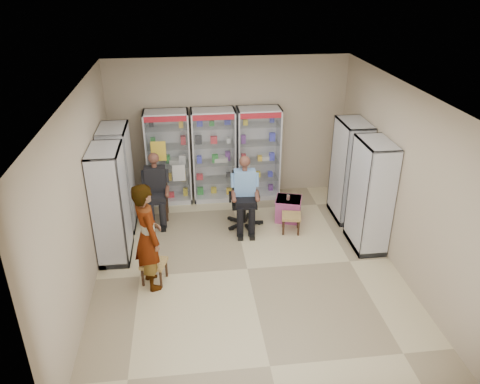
{
  "coord_description": "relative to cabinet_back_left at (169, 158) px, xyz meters",
  "views": [
    {
      "loc": [
        -0.91,
        -6.48,
        4.63
      ],
      "look_at": [
        -0.04,
        0.7,
        1.11
      ],
      "focal_mm": 35.0,
      "sensor_mm": 36.0,
      "label": 1
    }
  ],
  "objects": [
    {
      "name": "woven_stool_b",
      "position": [
        -0.23,
        -2.88,
        -0.81
      ],
      "size": [
        0.46,
        0.46,
        0.37
      ],
      "primitive_type": "cube",
      "rotation": [
        0.0,
        0.0,
        -0.27
      ],
      "color": "#AA8647",
      "rests_on": "floor"
    },
    {
      "name": "cabinet_back_left",
      "position": [
        0.0,
        0.0,
        0.0
      ],
      "size": [
        0.9,
        0.5,
        2.0
      ],
      "primitive_type": "cube",
      "color": "#AFB0B7",
      "rests_on": "floor"
    },
    {
      "name": "tea_glass",
      "position": [
        2.32,
        -1.16,
        -0.49
      ],
      "size": [
        0.07,
        0.07,
        0.1
      ],
      "primitive_type": "cylinder",
      "color": "#522907",
      "rests_on": "pink_trunk"
    },
    {
      "name": "cabinet_right_near",
      "position": [
        3.53,
        -2.23,
        0.0
      ],
      "size": [
        0.9,
        0.5,
        2.0
      ],
      "primitive_type": "cube",
      "rotation": [
        0.0,
        0.0,
        1.57
      ],
      "color": "silver",
      "rests_on": "floor"
    },
    {
      "name": "office_chair",
      "position": [
        1.44,
        -1.25,
        -0.45
      ],
      "size": [
        0.63,
        0.63,
        1.09
      ],
      "primitive_type": "cube",
      "rotation": [
        0.0,
        0.0,
        -0.06
      ],
      "color": "black",
      "rests_on": "floor"
    },
    {
      "name": "woven_stool_a",
      "position": [
        2.3,
        -1.6,
        -0.82
      ],
      "size": [
        0.42,
        0.42,
        0.35
      ],
      "primitive_type": "cube",
      "rotation": [
        0.0,
        0.0,
        -0.2
      ],
      "color": "olive",
      "rests_on": "floor"
    },
    {
      "name": "cabinet_right_far",
      "position": [
        3.53,
        -1.13,
        0.0
      ],
      "size": [
        0.9,
        0.5,
        2.0
      ],
      "primitive_type": "cube",
      "rotation": [
        0.0,
        0.0,
        1.57
      ],
      "color": "#9EA1A5",
      "rests_on": "floor"
    },
    {
      "name": "cabinet_left_far",
      "position": [
        -0.93,
        -0.93,
        0.0
      ],
      "size": [
        0.9,
        0.5,
        2.0
      ],
      "primitive_type": "cube",
      "rotation": [
        0.0,
        0.0,
        -1.57
      ],
      "color": "silver",
      "rests_on": "floor"
    },
    {
      "name": "room_shell",
      "position": [
        1.3,
        -2.73,
        0.97
      ],
      "size": [
        5.02,
        6.02,
        3.01
      ],
      "color": "tan",
      "rests_on": "ground"
    },
    {
      "name": "standing_man",
      "position": [
        -0.27,
        -2.95,
        -0.11
      ],
      "size": [
        0.63,
        0.75,
        1.77
      ],
      "primitive_type": "imported",
      "rotation": [
        0.0,
        0.0,
        1.93
      ],
      "color": "gray",
      "rests_on": "floor"
    },
    {
      "name": "wooden_chair",
      "position": [
        -0.25,
        -0.73,
        -0.53
      ],
      "size": [
        0.42,
        0.42,
        0.94
      ],
      "primitive_type": "cube",
      "color": "black",
      "rests_on": "floor"
    },
    {
      "name": "pink_trunk",
      "position": [
        2.34,
        -1.12,
        -0.77
      ],
      "size": [
        0.59,
        0.58,
        0.46
      ],
      "primitive_type": "cube",
      "rotation": [
        0.0,
        0.0,
        -0.31
      ],
      "color": "#A84378",
      "rests_on": "floor"
    },
    {
      "name": "floor",
      "position": [
        1.3,
        -2.73,
        -1.0
      ],
      "size": [
        6.0,
        6.0,
        0.0
      ],
      "primitive_type": "plane",
      "color": "#C8B88B",
      "rests_on": "ground"
    },
    {
      "name": "seated_shopkeeper",
      "position": [
        1.44,
        -1.3,
        -0.3
      ],
      "size": [
        0.49,
        0.66,
        1.39
      ],
      "primitive_type": null,
      "rotation": [
        0.0,
        0.0,
        -0.06
      ],
      "color": "#6896CF",
      "rests_on": "floor"
    },
    {
      "name": "seated_customer",
      "position": [
        -0.25,
        -0.78,
        -0.33
      ],
      "size": [
        0.44,
        0.6,
        1.34
      ],
      "primitive_type": null,
      "color": "black",
      "rests_on": "floor"
    },
    {
      "name": "cabinet_left_near",
      "position": [
        -0.93,
        -2.03,
        0.0
      ],
      "size": [
        0.9,
        0.5,
        2.0
      ],
      "primitive_type": "cube",
      "rotation": [
        0.0,
        0.0,
        -1.57
      ],
      "color": "silver",
      "rests_on": "floor"
    },
    {
      "name": "cabinet_back_mid",
      "position": [
        0.95,
        0.0,
        0.0
      ],
      "size": [
        0.9,
        0.5,
        2.0
      ],
      "primitive_type": "cube",
      "color": "#AAAEB2",
      "rests_on": "floor"
    },
    {
      "name": "cabinet_back_right",
      "position": [
        1.9,
        0.0,
        0.0
      ],
      "size": [
        0.9,
        0.5,
        2.0
      ],
      "primitive_type": "cube",
      "color": "#B9BCC1",
      "rests_on": "floor"
    }
  ]
}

